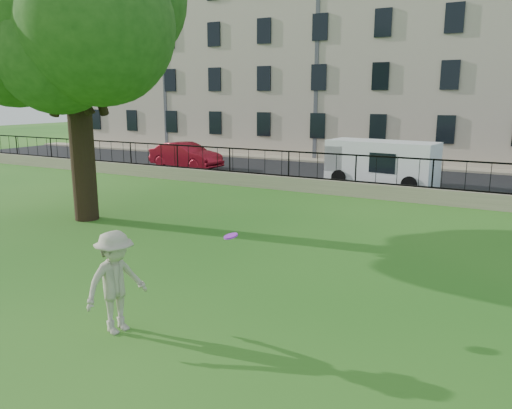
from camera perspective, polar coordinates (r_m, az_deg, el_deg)
The scene contains 11 objects.
ground at distance 10.50m, azimuth -8.99°, elevation -10.43°, with size 120.00×120.00×0.00m, color #206618.
retaining_wall at distance 20.88m, azimuth 11.24°, elevation 1.73°, with size 50.00×0.40×0.60m, color gray.
iron_railing at distance 20.75m, azimuth 11.33°, elevation 4.04°, with size 50.00×0.05×1.13m.
street at distance 25.40m, azimuth 14.36°, elevation 2.75°, with size 60.00×9.00×0.01m, color black.
sidewalk at distance 30.42m, azimuth 16.77°, elevation 4.22°, with size 60.00×1.40×0.12m, color gray.
building_row at distance 35.85m, azimuth 19.40°, elevation 16.20°, with size 56.40×10.40×13.80m.
tree at distance 17.51m, azimuth -20.41°, elevation 19.73°, with size 8.00×6.20×9.86m.
man at distance 8.98m, azimuth -15.72°, elevation -8.55°, with size 1.17×0.67×1.81m, color #B7B095.
frisbee at distance 9.31m, azimuth -2.91°, elevation -3.62°, with size 0.27×0.27×0.03m, color #B129EB.
red_sedan at distance 28.81m, azimuth -8.04°, elevation 5.55°, with size 1.55×4.44×1.46m, color maroon.
white_van at distance 23.65m, azimuth 14.13°, elevation 4.58°, with size 4.88×1.90×2.05m, color white.
Camera 1 is at (5.95, -7.67, 4.02)m, focal length 35.00 mm.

